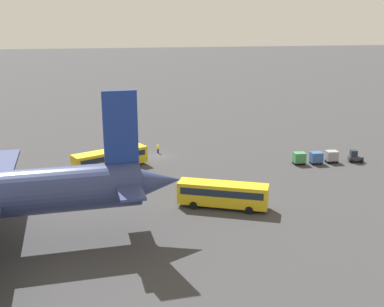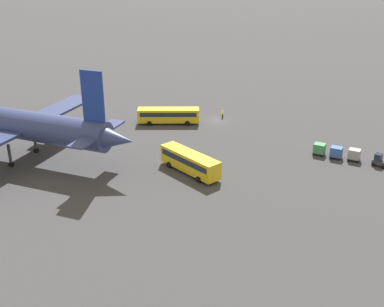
{
  "view_description": "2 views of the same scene",
  "coord_description": "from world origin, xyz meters",
  "views": [
    {
      "loc": [
        8.37,
        82.76,
        24.44
      ],
      "look_at": [
        -3.46,
        16.29,
        4.96
      ],
      "focal_mm": 45.0,
      "sensor_mm": 36.0,
      "label": 1
    },
    {
      "loc": [
        -36.8,
        88.63,
        33.54
      ],
      "look_at": [
        -5.26,
        23.17,
        2.33
      ],
      "focal_mm": 45.0,
      "sensor_mm": 36.0,
      "label": 2
    }
  ],
  "objects": [
    {
      "name": "baggage_tug",
      "position": [
        -33.26,
        9.43,
        0.94
      ],
      "size": [
        2.63,
        2.08,
        2.1
      ],
      "rotation": [
        0.0,
        0.0,
        -0.22
      ],
      "color": "#333338",
      "rests_on": "ground"
    },
    {
      "name": "cargo_cart_grey",
      "position": [
        -29.13,
        9.05,
        1.19
      ],
      "size": [
        2.06,
        1.76,
        2.06
      ],
      "rotation": [
        0.0,
        0.0,
        -0.04
      ],
      "color": "#38383D",
      "rests_on": "ground"
    },
    {
      "name": "cargo_cart_green",
      "position": [
        -23.23,
        9.1,
        1.19
      ],
      "size": [
        2.06,
        1.76,
        2.06
      ],
      "rotation": [
        0.0,
        0.0,
        -0.04
      ],
      "color": "#38383D",
      "rests_on": "ground"
    },
    {
      "name": "worker_person",
      "position": [
        -0.37,
        -2.01,
        0.87
      ],
      "size": [
        0.38,
        0.38,
        1.74
      ],
      "color": "#1E1E2D",
      "rests_on": "ground"
    },
    {
      "name": "shuttle_bus_near",
      "position": [
        8.35,
        6.09,
        1.91
      ],
      "size": [
        12.52,
        8.03,
        3.18
      ],
      "rotation": [
        0.0,
        0.0,
        0.45
      ],
      "color": "gold",
      "rests_on": "ground"
    },
    {
      "name": "cargo_cart_blue",
      "position": [
        -26.18,
        9.36,
        1.19
      ],
      "size": [
        2.06,
        1.76,
        2.06
      ],
      "rotation": [
        0.0,
        0.0,
        -0.04
      ],
      "color": "#38383D",
      "rests_on": "ground"
    },
    {
      "name": "shuttle_bus_far",
      "position": [
        -5.95,
        25.37,
        2.0
      ],
      "size": [
        11.9,
        7.13,
        3.35
      ],
      "rotation": [
        0.0,
        0.0,
        -0.4
      ],
      "color": "gold",
      "rests_on": "ground"
    },
    {
      "name": "ground_plane",
      "position": [
        0.0,
        0.0,
        0.0
      ],
      "size": [
        600.0,
        600.0,
        0.0
      ],
      "primitive_type": "plane",
      "color": "#38383A"
    }
  ]
}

